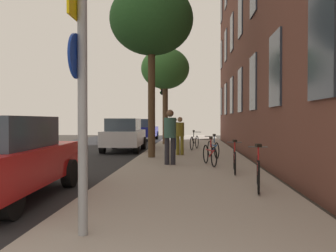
{
  "coord_description": "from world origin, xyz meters",
  "views": [
    {
      "loc": [
        1.1,
        -1.11,
        1.56
      ],
      "look_at": [
        0.24,
        12.81,
        1.33
      ],
      "focal_mm": 39.13,
      "sensor_mm": 36.0,
      "label": 1
    }
  ],
  "objects_px": {
    "traffic_light": "(164,101)",
    "bicycle_1": "(235,159)",
    "tree_far": "(165,69)",
    "bicycle_4": "(194,142)",
    "tree_near": "(152,20)",
    "pedestrian_2": "(175,131)",
    "bicycle_0": "(258,171)",
    "bicycle_3": "(213,148)",
    "car_1": "(124,134)",
    "car_0": "(2,157)",
    "car_2": "(144,129)",
    "pedestrian_0": "(170,133)",
    "sign_post": "(81,76)",
    "bicycle_2": "(210,154)",
    "pedestrian_1": "(180,133)"
  },
  "relations": [
    {
      "from": "traffic_light",
      "to": "bicycle_1",
      "type": "height_order",
      "value": "traffic_light"
    },
    {
      "from": "tree_far",
      "to": "bicycle_4",
      "type": "xyz_separation_m",
      "value": [
        1.71,
        -3.94,
        -4.11
      ]
    },
    {
      "from": "tree_near",
      "to": "pedestrian_2",
      "type": "relative_size",
      "value": 4.3
    },
    {
      "from": "bicycle_0",
      "to": "bicycle_3",
      "type": "relative_size",
      "value": 1.1
    },
    {
      "from": "bicycle_4",
      "to": "pedestrian_2",
      "type": "bearing_deg",
      "value": -174.43
    },
    {
      "from": "traffic_light",
      "to": "car_1",
      "type": "height_order",
      "value": "traffic_light"
    },
    {
      "from": "car_1",
      "to": "car_0",
      "type": "bearing_deg",
      "value": -91.71
    },
    {
      "from": "traffic_light",
      "to": "car_2",
      "type": "distance_m",
      "value": 4.89
    },
    {
      "from": "traffic_light",
      "to": "bicycle_1",
      "type": "bearing_deg",
      "value": -77.54
    },
    {
      "from": "bicycle_4",
      "to": "pedestrian_0",
      "type": "height_order",
      "value": "pedestrian_0"
    },
    {
      "from": "pedestrian_0",
      "to": "pedestrian_2",
      "type": "bearing_deg",
      "value": 91.1
    },
    {
      "from": "bicycle_0",
      "to": "car_0",
      "type": "height_order",
      "value": "car_0"
    },
    {
      "from": "bicycle_3",
      "to": "car_0",
      "type": "xyz_separation_m",
      "value": [
        -4.48,
        -7.23,
        0.37
      ]
    },
    {
      "from": "tree_far",
      "to": "bicycle_4",
      "type": "distance_m",
      "value": 5.95
    },
    {
      "from": "bicycle_0",
      "to": "bicycle_4",
      "type": "bearing_deg",
      "value": 96.72
    },
    {
      "from": "sign_post",
      "to": "tree_near",
      "type": "distance_m",
      "value": 10.1
    },
    {
      "from": "traffic_light",
      "to": "bicycle_1",
      "type": "relative_size",
      "value": 2.36
    },
    {
      "from": "traffic_light",
      "to": "pedestrian_0",
      "type": "xyz_separation_m",
      "value": [
        1.05,
        -11.64,
        -1.65
      ]
    },
    {
      "from": "sign_post",
      "to": "bicycle_2",
      "type": "xyz_separation_m",
      "value": [
        1.97,
        7.16,
        -1.64
      ]
    },
    {
      "from": "bicycle_4",
      "to": "car_1",
      "type": "xyz_separation_m",
      "value": [
        -3.47,
        -0.09,
        0.35
      ]
    },
    {
      "from": "traffic_light",
      "to": "bicycle_2",
      "type": "height_order",
      "value": "traffic_light"
    },
    {
      "from": "tree_near",
      "to": "car_0",
      "type": "height_order",
      "value": "tree_near"
    },
    {
      "from": "traffic_light",
      "to": "bicycle_4",
      "type": "height_order",
      "value": "traffic_light"
    },
    {
      "from": "bicycle_3",
      "to": "car_2",
      "type": "xyz_separation_m",
      "value": [
        -4.37,
        13.47,
        0.37
      ]
    },
    {
      "from": "bicycle_1",
      "to": "pedestrian_1",
      "type": "bearing_deg",
      "value": 108.6
    },
    {
      "from": "bicycle_1",
      "to": "pedestrian_0",
      "type": "xyz_separation_m",
      "value": [
        -1.87,
        1.61,
        0.66
      ]
    },
    {
      "from": "pedestrian_0",
      "to": "car_2",
      "type": "xyz_separation_m",
      "value": [
        -2.84,
        15.76,
        -0.29
      ]
    },
    {
      "from": "traffic_light",
      "to": "pedestrian_2",
      "type": "distance_m",
      "value": 5.84
    },
    {
      "from": "traffic_light",
      "to": "tree_near",
      "type": "relative_size",
      "value": 0.59
    },
    {
      "from": "bicycle_1",
      "to": "pedestrian_1",
      "type": "xyz_separation_m",
      "value": [
        -1.65,
        4.91,
        0.54
      ]
    },
    {
      "from": "car_0",
      "to": "pedestrian_0",
      "type": "bearing_deg",
      "value": 59.14
    },
    {
      "from": "pedestrian_0",
      "to": "car_1",
      "type": "bearing_deg",
      "value": 113.05
    },
    {
      "from": "traffic_light",
      "to": "bicycle_4",
      "type": "bearing_deg",
      "value": -70.57
    },
    {
      "from": "bicycle_1",
      "to": "tree_near",
      "type": "bearing_deg",
      "value": 124.91
    },
    {
      "from": "bicycle_2",
      "to": "bicycle_0",
      "type": "bearing_deg",
      "value": -78.7
    },
    {
      "from": "bicycle_2",
      "to": "bicycle_4",
      "type": "relative_size",
      "value": 0.92
    },
    {
      "from": "bicycle_2",
      "to": "bicycle_3",
      "type": "relative_size",
      "value": 0.99
    },
    {
      "from": "bicycle_0",
      "to": "bicycle_1",
      "type": "height_order",
      "value": "bicycle_0"
    },
    {
      "from": "bicycle_4",
      "to": "pedestrian_1",
      "type": "bearing_deg",
      "value": -101.93
    },
    {
      "from": "bicycle_3",
      "to": "pedestrian_0",
      "type": "height_order",
      "value": "pedestrian_0"
    },
    {
      "from": "car_1",
      "to": "bicycle_0",
      "type": "bearing_deg",
      "value": -65.42
    },
    {
      "from": "traffic_light",
      "to": "car_1",
      "type": "xyz_separation_m",
      "value": [
        -1.57,
        -5.48,
        -1.94
      ]
    },
    {
      "from": "pedestrian_0",
      "to": "pedestrian_1",
      "type": "distance_m",
      "value": 3.31
    },
    {
      "from": "tree_far",
      "to": "traffic_light",
      "type": "bearing_deg",
      "value": 97.38
    },
    {
      "from": "tree_far",
      "to": "bicycle_3",
      "type": "relative_size",
      "value": 3.69
    },
    {
      "from": "pedestrian_1",
      "to": "car_0",
      "type": "xyz_separation_m",
      "value": [
        -3.18,
        -8.24,
        -0.17
      ]
    },
    {
      "from": "tree_far",
      "to": "car_0",
      "type": "height_order",
      "value": "tree_far"
    },
    {
      "from": "bicycle_4",
      "to": "bicycle_2",
      "type": "bearing_deg",
      "value": -86.2
    },
    {
      "from": "bicycle_3",
      "to": "tree_near",
      "type": "bearing_deg",
      "value": 180.0
    },
    {
      "from": "traffic_light",
      "to": "tree_near",
      "type": "bearing_deg",
      "value": -88.7
    }
  ]
}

